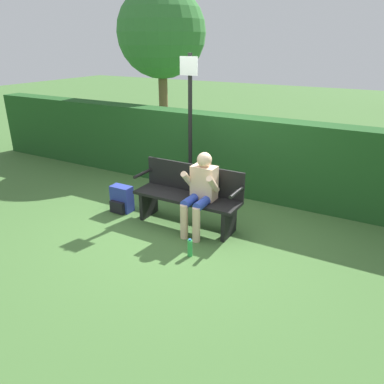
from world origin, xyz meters
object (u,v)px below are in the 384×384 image
(person_seated, at_px, (201,189))
(water_bottle, at_px, (190,248))
(park_bench, at_px, (189,195))
(tree, at_px, (162,33))
(backpack, at_px, (121,199))
(signpost, at_px, (190,120))

(person_seated, relative_size, water_bottle, 4.72)
(park_bench, relative_size, tree, 0.43)
(backpack, xyz_separation_m, signpost, (0.67, 1.11, 1.18))
(tree, bearing_deg, signpost, -48.61)
(person_seated, distance_m, backpack, 1.54)
(park_bench, xyz_separation_m, backpack, (-1.20, -0.14, -0.27))
(water_bottle, distance_m, tree, 5.95)
(water_bottle, bearing_deg, backpack, 158.25)
(water_bottle, bearing_deg, tree, 126.88)
(park_bench, distance_m, backpack, 1.24)
(park_bench, xyz_separation_m, tree, (-2.71, 3.44, 2.32))
(park_bench, height_order, tree, tree)
(backpack, relative_size, signpost, 0.18)
(park_bench, bearing_deg, tree, 128.19)
(park_bench, relative_size, water_bottle, 6.57)
(backpack, bearing_deg, park_bench, 6.67)
(person_seated, height_order, backpack, person_seated)
(park_bench, bearing_deg, backpack, -173.33)
(backpack, height_order, water_bottle, backpack)
(water_bottle, bearing_deg, person_seated, 107.47)
(backpack, bearing_deg, person_seated, 0.61)
(water_bottle, height_order, tree, tree)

